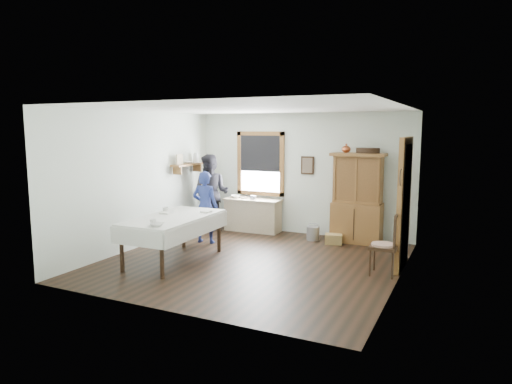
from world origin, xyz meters
TOP-DOWN VIEW (x-y plane):
  - room at (0.00, 0.00)m, footprint 5.01×5.01m
  - window at (-1.00, 2.46)m, footprint 1.18×0.07m
  - doorway at (2.46, 0.85)m, footprint 0.09×1.14m
  - wall_shelf at (-2.37, 1.54)m, footprint 0.24×1.00m
  - framed_picture at (0.15, 2.46)m, footprint 0.30×0.04m
  - rug_beater at (2.45, 0.30)m, footprint 0.01×0.27m
  - work_counter at (-1.07, 2.21)m, footprint 1.32×0.52m
  - china_hutch at (1.34, 2.19)m, footprint 1.09×0.52m
  - dining_table at (-1.28, -0.58)m, footprint 1.12×2.06m
  - spindle_chair at (2.23, 0.24)m, footprint 0.47×0.47m
  - pail at (0.46, 1.99)m, footprint 0.33×0.33m
  - wicker_basket at (0.95, 1.85)m, footprint 0.40×0.33m
  - woman_blue at (-1.49, 0.80)m, footprint 0.55×0.40m
  - figure_dark at (-1.93, 1.80)m, footprint 0.90×0.75m
  - table_cup_a at (-1.65, -0.31)m, footprint 0.14×0.14m
  - table_cup_b at (-1.14, -1.33)m, footprint 0.11×0.11m
  - table_bowl at (-1.03, -1.38)m, footprint 0.28×0.28m
  - counter_book at (-1.41, 2.22)m, footprint 0.28×0.29m
  - counter_bowl at (-1.50, 2.18)m, footprint 0.22×0.22m
  - shelf_bowl at (-2.37, 1.55)m, footprint 0.22×0.22m

SIDE VIEW (x-z plane):
  - wicker_basket at x=0.95m, z-range 0.00..0.20m
  - pail at x=0.46m, z-range 0.00..0.29m
  - work_counter at x=-1.07m, z-range 0.00..0.75m
  - dining_table at x=-1.28m, z-range 0.00..0.81m
  - spindle_chair at x=2.23m, z-range 0.00..1.02m
  - woman_blue at x=-1.49m, z-range 0.00..1.39m
  - counter_book at x=-1.41m, z-range 0.75..0.78m
  - counter_bowl at x=-1.50m, z-range 0.75..0.82m
  - figure_dark at x=-1.93m, z-range 0.00..1.64m
  - table_bowl at x=-1.03m, z-range 0.81..0.87m
  - table_cup_a at x=-1.65m, z-range 0.81..0.91m
  - table_cup_b at x=-1.14m, z-range 0.81..0.91m
  - china_hutch at x=1.34m, z-range 0.00..1.86m
  - doorway at x=2.46m, z-range 0.05..2.27m
  - room at x=0.00m, z-range 0.00..2.70m
  - framed_picture at x=0.15m, z-range 1.35..1.75m
  - wall_shelf at x=-2.37m, z-range 1.35..1.79m
  - shelf_bowl at x=-2.37m, z-range 1.57..1.62m
  - window at x=-1.00m, z-range 0.88..2.36m
  - rug_beater at x=2.45m, z-range 1.58..1.86m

